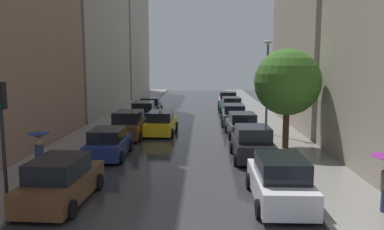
{
  "coord_description": "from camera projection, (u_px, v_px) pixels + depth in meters",
  "views": [
    {
      "loc": [
        1.19,
        -8.23,
        5.12
      ],
      "look_at": [
        0.43,
        18.5,
        1.39
      ],
      "focal_mm": 36.27,
      "sensor_mm": 36.0,
      "label": 1
    }
  ],
  "objects": [
    {
      "name": "ground_plane",
      "position": [
        189.0,
        123.0,
        32.65
      ],
      "size": [
        28.0,
        72.0,
        0.04
      ],
      "primitive_type": "cube",
      "color": "#303033"
    },
    {
      "name": "sidewalk_left",
      "position": [
        112.0,
        121.0,
        32.82
      ],
      "size": [
        3.0,
        72.0,
        0.15
      ],
      "primitive_type": "cube",
      "color": "gray",
      "rests_on": "ground"
    },
    {
      "name": "sidewalk_right",
      "position": [
        266.0,
        122.0,
        32.46
      ],
      "size": [
        3.0,
        72.0,
        0.15
      ],
      "primitive_type": "cube",
      "color": "gray",
      "rests_on": "ground"
    },
    {
      "name": "building_left_far",
      "position": [
        121.0,
        31.0,
        57.34
      ],
      "size": [
        6.0,
        16.77,
        19.12
      ],
      "primitive_type": "cube",
      "color": "#9E9384",
      "rests_on": "ground"
    },
    {
      "name": "parked_car_left_nearest",
      "position": [
        61.0,
        182.0,
        14.01
      ],
      "size": [
        2.2,
        4.47,
        1.72
      ],
      "rotation": [
        0.0,
        0.0,
        1.52
      ],
      "color": "brown",
      "rests_on": "ground"
    },
    {
      "name": "parked_car_left_second",
      "position": [
        108.0,
        144.0,
        20.69
      ],
      "size": [
        2.11,
        4.09,
        1.58
      ],
      "rotation": [
        0.0,
        0.0,
        1.59
      ],
      "color": "navy",
      "rests_on": "ground"
    },
    {
      "name": "parked_car_left_third",
      "position": [
        129.0,
        125.0,
        26.04
      ],
      "size": [
        2.19,
        4.42,
        1.82
      ],
      "rotation": [
        0.0,
        0.0,
        1.56
      ],
      "color": "brown",
      "rests_on": "ground"
    },
    {
      "name": "parked_car_left_fourth",
      "position": [
        144.0,
        113.0,
        32.18
      ],
      "size": [
        2.25,
        4.73,
        1.8
      ],
      "rotation": [
        0.0,
        0.0,
        1.62
      ],
      "color": "navy",
      "rests_on": "ground"
    },
    {
      "name": "parked_car_left_fifth",
      "position": [
        150.0,
        106.0,
        37.97
      ],
      "size": [
        2.26,
        4.07,
        1.59
      ],
      "rotation": [
        0.0,
        0.0,
        1.6
      ],
      "color": "#474C51",
      "rests_on": "ground"
    },
    {
      "name": "parked_car_right_nearest",
      "position": [
        280.0,
        181.0,
        14.02
      ],
      "size": [
        2.09,
        4.55,
        1.76
      ],
      "rotation": [
        0.0,
        0.0,
        1.56
      ],
      "color": "silver",
      "rests_on": "ground"
    },
    {
      "name": "parked_car_right_second",
      "position": [
        252.0,
        144.0,
        20.24
      ],
      "size": [
        2.15,
        4.01,
        1.78
      ],
      "rotation": [
        0.0,
        0.0,
        1.57
      ],
      "color": "black",
      "rests_on": "ground"
    },
    {
      "name": "parked_car_right_third",
      "position": [
        242.0,
        125.0,
        26.5
      ],
      "size": [
        2.22,
        4.08,
        1.64
      ],
      "rotation": [
        0.0,
        0.0,
        1.61
      ],
      "color": "#474C51",
      "rests_on": "ground"
    },
    {
      "name": "parked_car_right_fourth",
      "position": [
        234.0,
        115.0,
        31.65
      ],
      "size": [
        2.15,
        4.67,
        1.64
      ],
      "rotation": [
        0.0,
        0.0,
        1.54
      ],
      "color": "#474C51",
      "rests_on": "ground"
    },
    {
      "name": "parked_car_right_fifth",
      "position": [
        231.0,
        107.0,
        36.9
      ],
      "size": [
        2.14,
        4.22,
        1.73
      ],
      "rotation": [
        0.0,
        0.0,
        1.6
      ],
      "color": "#0C4C2D",
      "rests_on": "ground"
    },
    {
      "name": "parked_car_right_sixth",
      "position": [
        228.0,
        101.0,
        42.19
      ],
      "size": [
        2.25,
        4.08,
        1.83
      ],
      "rotation": [
        0.0,
        0.0,
        1.54
      ],
      "color": "#B2B7BF",
      "rests_on": "ground"
    },
    {
      "name": "taxi_midroad",
      "position": [
        161.0,
        123.0,
        27.33
      ],
      "size": [
        2.19,
        4.42,
        1.81
      ],
      "rotation": [
        0.0,
        0.0,
        1.54
      ],
      "color": "yellow",
      "rests_on": "ground"
    },
    {
      "name": "pedestrian_by_kerb",
      "position": [
        39.0,
        147.0,
        16.29
      ],
      "size": [
        0.92,
        0.92,
        1.97
      ],
      "rotation": [
        0.0,
        0.0,
        5.73
      ],
      "color": "brown",
      "rests_on": "sidewalk_left"
    },
    {
      "name": "street_tree_right",
      "position": [
        287.0,
        82.0,
        21.88
      ],
      "size": [
        3.77,
        3.77,
        5.68
      ],
      "color": "#513823",
      "rests_on": "sidewalk_right"
    },
    {
      "name": "traffic_light_left_corner",
      "position": [
        1.0,
        117.0,
        12.73
      ],
      "size": [
        0.3,
        0.42,
        4.3
      ],
      "color": "black",
      "rests_on": "sidewalk_left"
    },
    {
      "name": "lamp_post_right",
      "position": [
        267.0,
        80.0,
        26.28
      ],
      "size": [
        0.6,
        0.28,
        6.35
      ],
      "color": "#595B60",
      "rests_on": "sidewalk_right"
    }
  ]
}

